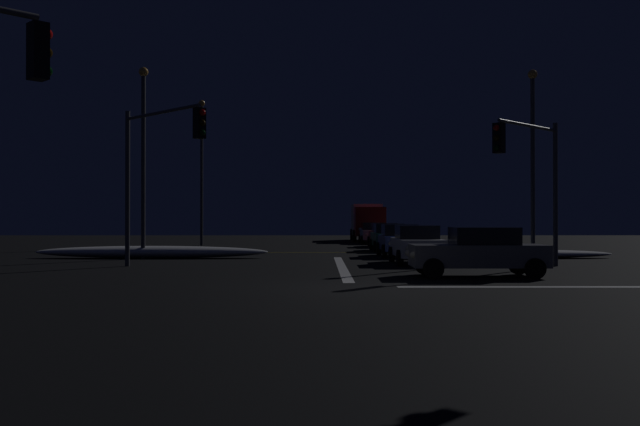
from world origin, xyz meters
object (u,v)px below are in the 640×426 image
object	(u,v)px
sedan_blue	(401,240)
sedan_red	(386,235)
box_truck	(369,220)
sedan_green	(390,237)
streetlamp_left_far	(203,163)
sedan_white	(419,244)
streetlamp_right_near	(534,149)
traffic_signal_ne	(533,164)
traffic_signal_nw	(158,155)
streetlamp_left_near	(145,148)
sedan_silver	(375,233)
sedan_gray_crossing	(480,251)

from	to	relation	value
sedan_blue	sedan_red	distance (m)	12.03
sedan_red	box_truck	world-z (taller)	box_truck
sedan_green	streetlamp_left_far	xyz separation A→B (m)	(-12.12, 8.21, 4.92)
sedan_white	streetlamp_right_near	distance (m)	8.08
sedan_white	sedan_green	size ratio (longest dim) A/B	1.00
traffic_signal_ne	streetlamp_left_far	distance (m)	27.68
box_truck	streetlamp_left_far	distance (m)	16.73
sedan_green	traffic_signal_ne	world-z (taller)	traffic_signal_ne
traffic_signal_nw	traffic_signal_ne	size ratio (longest dim) A/B	1.08
sedan_white	sedan_green	xyz separation A→B (m)	(-0.04, 11.42, 0.00)
sedan_white	sedan_red	distance (m)	17.62
sedan_white	traffic_signal_nw	xyz separation A→B (m)	(-9.98, -3.05, 3.39)
box_truck	traffic_signal_ne	world-z (taller)	traffic_signal_ne
streetlamp_right_near	traffic_signal_ne	bearing A→B (deg)	-107.27
traffic_signal_nw	streetlamp_right_near	size ratio (longest dim) A/B	0.69
traffic_signal_ne	streetlamp_left_far	xyz separation A→B (m)	(-15.96, 22.53, 1.87)
streetlamp_right_near	sedan_green	bearing A→B (deg)	127.02
traffic_signal_ne	traffic_signal_nw	bearing A→B (deg)	-179.41
sedan_white	traffic_signal_ne	distance (m)	5.68
sedan_red	streetlamp_left_far	bearing A→B (deg)	170.83
sedan_blue	streetlamp_left_near	distance (m)	12.97
traffic_signal_nw	streetlamp_right_near	bearing A→B (deg)	22.86
box_truck	traffic_signal_nw	distance (m)	35.00
streetlamp_right_near	streetlamp_left_far	size ratio (longest dim) A/B	0.87
sedan_white	sedan_blue	size ratio (longest dim) A/B	1.00
sedan_silver	box_truck	xyz separation A→B (m)	(0.02, 6.90, 0.91)
sedan_blue	sedan_red	xyz separation A→B (m)	(0.36, 12.02, 0.00)
sedan_silver	traffic_signal_ne	bearing A→B (deg)	-81.74
traffic_signal_ne	sedan_green	bearing A→B (deg)	105.03
sedan_red	traffic_signal_ne	xyz separation A→B (m)	(3.54, -20.53, 3.06)
streetlamp_right_near	sedan_white	bearing A→B (deg)	-148.18
sedan_white	sedan_gray_crossing	world-z (taller)	same
sedan_white	box_truck	distance (m)	30.42
sedan_white	sedan_gray_crossing	bearing A→B (deg)	-80.79
sedan_gray_crossing	traffic_signal_nw	world-z (taller)	traffic_signal_nw
traffic_signal_ne	sedan_blue	bearing A→B (deg)	114.63
streetlamp_left_far	streetlamp_left_near	bearing A→B (deg)	-90.00
sedan_red	streetlamp_left_far	xyz separation A→B (m)	(-12.42, 2.01, 4.92)
box_truck	streetlamp_right_near	size ratio (longest dim) A/B	0.95
sedan_red	sedan_white	bearing A→B (deg)	-90.87
sedan_blue	box_truck	size ratio (longest dim) A/B	0.52
sedan_green	sedan_silver	world-z (taller)	same
sedan_red	streetlamp_left_far	size ratio (longest dim) A/B	0.43
streetlamp_right_near	box_truck	bearing A→B (deg)	102.31
sedan_blue	sedan_silver	world-z (taller)	same
sedan_silver	streetlamp_right_near	world-z (taller)	streetlamp_right_near
sedan_blue	traffic_signal_ne	world-z (taller)	traffic_signal_ne
sedan_green	traffic_signal_ne	bearing A→B (deg)	-74.97
sedan_white	box_truck	world-z (taller)	box_truck
sedan_white	sedan_silver	size ratio (longest dim) A/B	1.00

